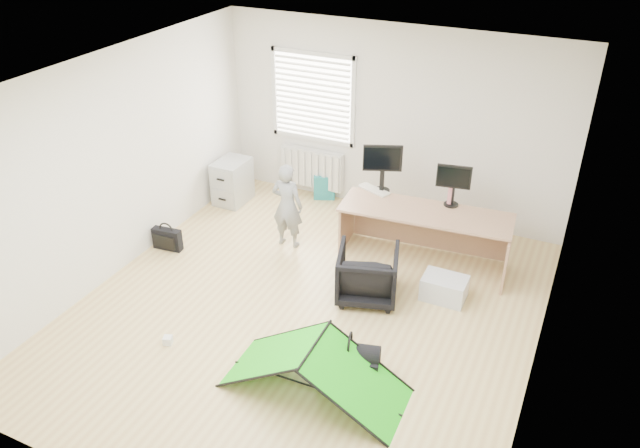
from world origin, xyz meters
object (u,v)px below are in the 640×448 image
at_px(person, 287,206).
at_px(filing_cabinet, 232,181).
at_px(monitor_left, 382,175).
at_px(thermos, 450,195).
at_px(monitor_right, 453,191).
at_px(office_chair, 368,274).
at_px(desk, 423,236).
at_px(kite, 315,367).
at_px(duffel_bag, 349,363).
at_px(storage_crate, 444,288).
at_px(laptop_bag, 167,239).

bearing_deg(person, filing_cabinet, -31.78).
bearing_deg(monitor_left, thermos, -20.51).
xyz_separation_m(monitor_right, office_chair, (-0.60, -1.31, -0.61)).
xyz_separation_m(filing_cabinet, monitor_right, (3.32, -0.08, 0.60)).
relative_size(monitor_right, office_chair, 0.60).
xyz_separation_m(desk, thermos, (0.22, 0.30, 0.49)).
xyz_separation_m(filing_cabinet, kite, (2.81, -3.02, -0.05)).
height_order(filing_cabinet, monitor_left, monitor_left).
distance_m(desk, duffel_bag, 2.31).
bearing_deg(thermos, person, -160.94).
relative_size(thermos, duffel_bag, 0.43).
xyz_separation_m(kite, duffel_bag, (0.22, 0.34, -0.15)).
bearing_deg(office_chair, filing_cabinet, -43.87).
height_order(monitor_left, monitor_right, monitor_left).
bearing_deg(thermos, office_chair, -113.44).
height_order(filing_cabinet, kite, filing_cabinet).
relative_size(kite, storage_crate, 3.51).
bearing_deg(filing_cabinet, desk, -6.57).
height_order(thermos, office_chair, thermos).
xyz_separation_m(monitor_right, person, (-1.98, -0.67, -0.34)).
distance_m(thermos, duffel_bag, 2.72).
relative_size(monitor_left, kite, 0.28).
distance_m(thermos, person, 2.09).
relative_size(desk, person, 1.81).
bearing_deg(kite, person, 121.81).
xyz_separation_m(kite, storage_crate, (0.74, 1.98, -0.13)).
height_order(person, storage_crate, person).
relative_size(kite, duffel_bag, 2.97).
bearing_deg(person, monitor_right, -163.86).
distance_m(office_chair, kite, 1.63).
distance_m(kite, storage_crate, 2.11).
bearing_deg(monitor_left, office_chair, -97.29).
relative_size(monitor_left, thermos, 1.93).
xyz_separation_m(office_chair, person, (-1.39, 0.64, 0.27)).
bearing_deg(filing_cabinet, person, -28.96).
relative_size(monitor_left, laptop_bag, 1.27).
bearing_deg(monitor_right, person, -170.94).
xyz_separation_m(monitor_right, laptop_bag, (-3.38, -1.45, -0.78)).
relative_size(filing_cabinet, monitor_left, 1.32).
relative_size(filing_cabinet, storage_crate, 1.30).
relative_size(kite, laptop_bag, 4.53).
xyz_separation_m(filing_cabinet, duffel_bag, (3.04, -2.67, -0.20)).
xyz_separation_m(filing_cabinet, person, (1.33, -0.75, 0.26)).
bearing_deg(thermos, desk, -125.51).
bearing_deg(kite, storage_crate, 68.15).
bearing_deg(filing_cabinet, office_chair, -26.77).
height_order(kite, laptop_bag, kite).
bearing_deg(laptop_bag, duffel_bag, -26.60).
bearing_deg(monitor_left, desk, -43.98).
bearing_deg(desk, storage_crate, -59.41).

